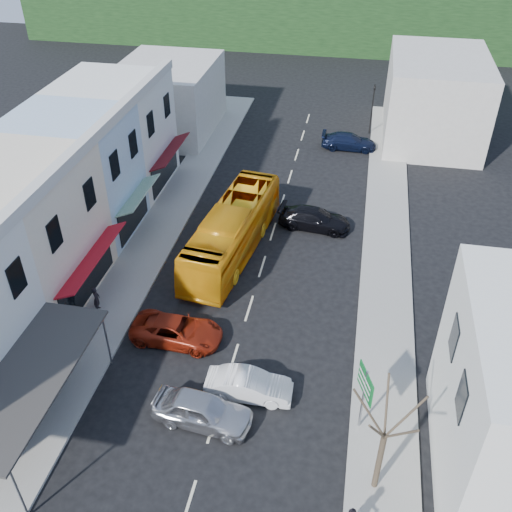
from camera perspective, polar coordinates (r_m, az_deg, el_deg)
The scene contains 16 objects.
ground at distance 29.27m, azimuth -2.28°, elevation -10.28°, with size 120.00×120.00×0.00m, color black.
sidewalk_left at distance 38.46m, azimuth -9.89°, elevation 2.09°, with size 3.00×52.00×0.15m, color gray.
sidewalk_right at distance 36.46m, azimuth 12.88°, elevation -0.42°, with size 3.00×52.00×0.15m, color gray.
shopfront_row at distance 34.75m, azimuth -21.05°, elevation 3.76°, with size 8.25×30.00×8.00m.
distant_block_left at distance 52.89m, azimuth -8.77°, elevation 15.37°, with size 8.00×10.00×6.00m, color #B7B2A8.
distant_block_right at distance 53.06m, azimuth 17.44°, elevation 14.83°, with size 8.00×12.00×7.00m, color #B7B2A8.
bus at distance 35.60m, azimuth -2.35°, elevation 2.49°, with size 2.50×11.60×3.10m, color orange.
car_silver at distance 26.29m, azimuth -5.38°, elevation -15.19°, with size 1.80×4.40×1.40m, color #B4B4B9.
car_white at distance 27.16m, azimuth -0.73°, elevation -12.79°, with size 1.80×4.40×1.40m, color silver.
car_red at distance 30.03m, azimuth -7.92°, elevation -7.35°, with size 1.90×4.60×1.40m, color maroon.
car_black_near at distance 38.62m, azimuth 5.86°, elevation 3.73°, with size 1.84×4.50×1.40m, color black.
car_navy_far at distance 50.06m, azimuth 9.27°, elevation 11.28°, with size 1.84×4.50×1.40m, color black.
pedestrian_left at distance 32.44m, azimuth -15.68°, elevation -4.03°, with size 0.60×0.40×1.70m, color black.
direction_sign at distance 25.55m, azimuth 10.63°, elevation -14.03°, with size 0.75×1.57×3.58m, color #0D5F24, non-canonical shape.
street_tree at distance 22.70m, azimuth 12.70°, elevation -17.25°, with size 2.26×2.26×6.46m, color #33291F, non-canonical shape.
traffic_signal at distance 52.83m, azimuth 11.53°, elevation 14.17°, with size 0.72×0.99×4.48m, color black, non-canonical shape.
Camera 1 is at (4.99, -19.72, 21.04)m, focal length 40.00 mm.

